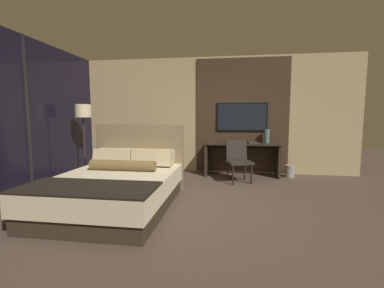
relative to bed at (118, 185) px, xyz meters
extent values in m
plane|color=#4C3D33|center=(1.09, 0.08, -0.32)|extent=(16.00, 16.00, 0.00)
cube|color=tan|center=(1.09, 2.68, 1.08)|extent=(7.20, 0.06, 2.80)
cube|color=#3D2B1E|center=(1.99, 2.63, 1.08)|extent=(2.19, 0.03, 2.70)
cube|color=black|center=(-1.91, 0.48, 1.08)|extent=(0.02, 6.00, 2.80)
cube|color=black|center=(-1.89, 0.48, 1.08)|extent=(0.04, 0.06, 2.80)
cube|color=black|center=(-1.89, 0.48, -0.28)|extent=(0.05, 6.00, 0.08)
cube|color=#33281E|center=(0.00, -0.14, -0.21)|extent=(1.61, 2.09, 0.22)
cube|color=beige|center=(0.00, -0.14, 0.04)|extent=(1.66, 2.16, 0.28)
cube|color=black|center=(0.00, -0.84, 0.20)|extent=(1.68, 0.75, 0.02)
cube|color=#7F6B4C|center=(0.00, 0.98, 0.30)|extent=(1.70, 0.08, 1.22)
cube|color=#C6B284|center=(-0.36, 0.84, 0.32)|extent=(0.70, 0.23, 0.31)
cube|color=#C6B284|center=(0.36, 0.84, 0.32)|extent=(0.70, 0.23, 0.31)
cube|color=#C6B284|center=(-0.36, 0.63, 0.32)|extent=(0.70, 0.25, 0.32)
cube|color=#C6B284|center=(0.36, 0.63, 0.32)|extent=(0.70, 0.25, 0.32)
cylinder|color=brown|center=(0.00, 0.21, 0.27)|extent=(1.08, 0.17, 0.17)
cube|color=#2D2319|center=(1.99, 2.33, 0.43)|extent=(1.69, 0.55, 0.03)
cube|color=#2D2319|center=(1.17, 2.33, 0.05)|extent=(0.06, 0.49, 0.73)
cube|color=#2D2319|center=(2.80, 2.33, 0.05)|extent=(0.06, 0.49, 0.73)
cube|color=#2D2319|center=(1.99, 2.59, 0.12)|extent=(1.57, 0.02, 0.37)
cube|color=black|center=(1.99, 2.60, 1.05)|extent=(1.19, 0.04, 0.67)
cube|color=black|center=(1.99, 2.58, 1.05)|extent=(1.12, 0.01, 0.62)
cube|color=#28231E|center=(1.91, 1.71, 0.11)|extent=(0.60, 0.59, 0.05)
cube|color=#28231E|center=(1.85, 1.90, 0.34)|extent=(0.46, 0.23, 0.42)
cylinder|color=black|center=(1.78, 1.47, -0.12)|extent=(0.04, 0.04, 0.40)
cylinder|color=black|center=(2.15, 1.59, -0.12)|extent=(0.04, 0.04, 0.40)
cylinder|color=black|center=(1.67, 1.83, -0.12)|extent=(0.04, 0.04, 0.40)
cylinder|color=black|center=(2.04, 1.94, -0.12)|extent=(0.04, 0.04, 0.40)
cylinder|color=#282623|center=(-1.47, 1.56, -0.30)|extent=(0.28, 0.28, 0.03)
cylinder|color=#332D28|center=(-1.47, 1.56, 0.38)|extent=(0.03, 0.03, 1.40)
cylinder|color=beige|center=(-1.47, 1.56, 1.18)|extent=(0.34, 0.34, 0.28)
cylinder|color=#4C706B|center=(2.56, 2.46, 0.61)|extent=(0.12, 0.12, 0.31)
cube|color=#332D28|center=(2.22, 2.32, 0.47)|extent=(0.26, 0.21, 0.03)
cylinder|color=gray|center=(3.07, 2.33, -0.18)|extent=(0.22, 0.22, 0.28)
camera|label=1|loc=(1.69, -3.66, 1.05)|focal=24.00mm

